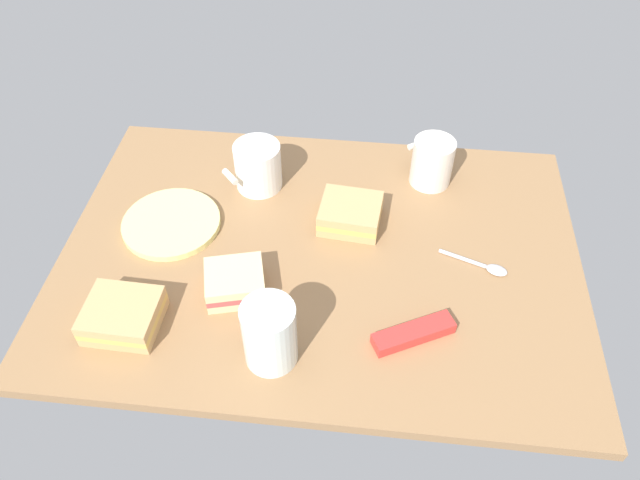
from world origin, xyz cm
name	(u,v)px	position (x,y,z in cm)	size (l,w,h in cm)	color
tabletop	(320,256)	(0.00, 0.00, 1.00)	(90.00, 64.00, 2.00)	#936D47
plate_of_food	(171,223)	(27.52, -3.45, 2.60)	(17.71, 17.71, 1.20)	#EAE58C
coffee_mug_black	(258,166)	(13.64, -16.28, 6.73)	(10.66, 10.35, 9.19)	white
coffee_mug_milky	(432,161)	(-19.16, -21.11, 6.80)	(8.78, 9.87, 9.32)	silver
sandwich_main	(123,316)	(28.75, 18.61, 4.20)	(11.47, 10.38, 4.40)	tan
sandwich_side	(235,282)	(12.78, 10.17, 4.20)	(11.25, 10.58, 4.40)	beige
sandwich_extra	(350,214)	(-4.66, -7.81, 4.20)	(11.53, 10.56, 4.40)	tan
glass_of_milk	(270,335)	(4.92, 21.84, 7.29)	(7.99, 7.99, 11.31)	silver
spoon	(484,266)	(-28.15, 0.48, 2.38)	(11.77, 5.61, 0.80)	silver
snack_bar	(413,333)	(-16.23, 16.15, 3.00)	(13.10, 3.31, 2.00)	red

